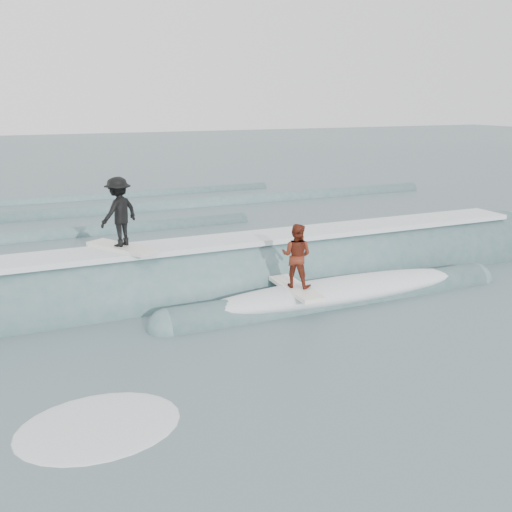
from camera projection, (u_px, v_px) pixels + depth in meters
name	position (u px, v px, depth m)	size (l,w,h in m)	color
ground	(367.00, 381.00, 10.46)	(160.00, 160.00, 0.00)	#394E53
breaking_wave	(250.00, 286.00, 15.66)	(21.86, 4.09, 2.61)	#3B6364
surfer_black	(119.00, 215.00, 13.93)	(1.50, 2.00, 1.81)	silver
surfer_red	(296.00, 260.00, 13.72)	(0.95, 2.01, 1.66)	white
whitewater	(293.00, 413.00, 9.39)	(18.32, 8.74, 0.10)	white
far_swells	(115.00, 214.00, 25.51)	(33.99, 8.65, 0.80)	#3B6364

